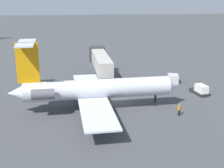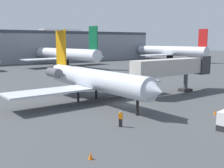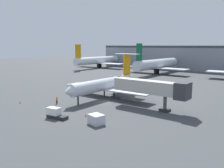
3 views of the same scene
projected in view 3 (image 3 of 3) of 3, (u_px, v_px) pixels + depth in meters
The scene contains 11 objects.
ground_plane at pixel (103, 102), 55.08m from camera, with size 400.00×400.00×0.10m, color #424447.
regional_jet at pixel (106, 84), 59.95m from camera, with size 25.16×26.38×10.71m.
jet_bridge at pixel (154, 88), 48.29m from camera, with size 16.56×3.56×6.13m.
ground_crew_marshaller at pixel (57, 100), 53.54m from camera, with size 0.45×0.48×1.69m.
baggage_tug_lead at pixel (55, 114), 42.91m from camera, with size 4.20×2.15×1.90m.
cargo_container_uld at pixel (96, 119), 39.63m from camera, with size 2.76×2.40×1.64m.
traffic_cone_near at pixel (86, 115), 43.86m from camera, with size 0.36×0.36×0.55m.
traffic_cone_mid at pixel (20, 102), 53.94m from camera, with size 0.36×0.36×0.55m.
terminal_building at pixel (224, 58), 121.04m from camera, with size 140.39×24.31×12.87m.
parked_airliner_west_end at pixel (99, 60), 139.21m from camera, with size 32.61×38.60×13.46m.
parked_airliner_west_mid at pixel (157, 64), 108.82m from camera, with size 28.91×34.32×13.74m.
Camera 3 is at (36.67, -39.27, 12.97)m, focal length 38.26 mm.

